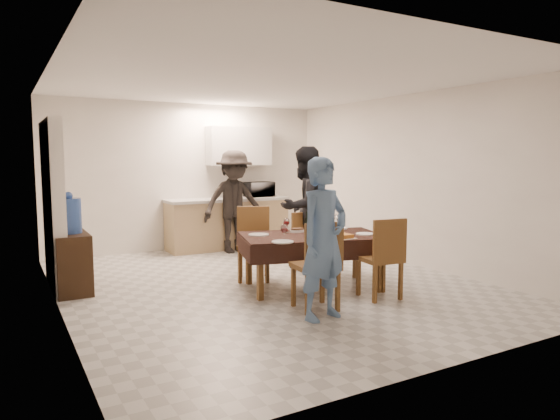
{
  "coord_description": "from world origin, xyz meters",
  "views": [
    {
      "loc": [
        -3.01,
        -5.62,
        1.64
      ],
      "look_at": [
        0.0,
        -0.3,
        1.0
      ],
      "focal_mm": 32.0,
      "sensor_mm": 36.0,
      "label": 1
    }
  ],
  "objects_px": {
    "savoury_tart": "(337,236)",
    "dining_table": "(312,237)",
    "water_pitcher": "(338,226)",
    "person_near": "(324,239)",
    "microwave": "(259,189)",
    "water_jug": "(69,216)",
    "person_far": "(305,208)",
    "person_kitchen": "(234,202)",
    "console": "(71,263)",
    "wine_bottle": "(307,223)"
  },
  "relations": [
    {
      "from": "savoury_tart",
      "to": "person_far",
      "type": "relative_size",
      "value": 0.22
    },
    {
      "from": "console",
      "to": "water_pitcher",
      "type": "distance_m",
      "value": 3.32
    },
    {
      "from": "wine_bottle",
      "to": "microwave",
      "type": "bearing_deg",
      "value": 73.44
    },
    {
      "from": "person_near",
      "to": "microwave",
      "type": "bearing_deg",
      "value": 58.95
    },
    {
      "from": "savoury_tart",
      "to": "person_near",
      "type": "relative_size",
      "value": 0.24
    },
    {
      "from": "wine_bottle",
      "to": "microwave",
      "type": "height_order",
      "value": "microwave"
    },
    {
      "from": "console",
      "to": "water_jug",
      "type": "relative_size",
      "value": 1.86
    },
    {
      "from": "person_far",
      "to": "microwave",
      "type": "bearing_deg",
      "value": -112.25
    },
    {
      "from": "console",
      "to": "person_near",
      "type": "distance_m",
      "value": 3.19
    },
    {
      "from": "console",
      "to": "savoury_tart",
      "type": "distance_m",
      "value": 3.25
    },
    {
      "from": "savoury_tart",
      "to": "dining_table",
      "type": "bearing_deg",
      "value": 104.74
    },
    {
      "from": "person_far",
      "to": "water_jug",
      "type": "bearing_deg",
      "value": -18.06
    },
    {
      "from": "water_pitcher",
      "to": "microwave",
      "type": "relative_size",
      "value": 0.39
    },
    {
      "from": "dining_table",
      "to": "microwave",
      "type": "xyz_separation_m",
      "value": [
        0.87,
        3.14,
        0.4
      ]
    },
    {
      "from": "water_jug",
      "to": "savoury_tart",
      "type": "relative_size",
      "value": 1.06
    },
    {
      "from": "console",
      "to": "microwave",
      "type": "bearing_deg",
      "value": 27.51
    },
    {
      "from": "wine_bottle",
      "to": "person_near",
      "type": "bearing_deg",
      "value": -114.44
    },
    {
      "from": "person_kitchen",
      "to": "water_pitcher",
      "type": "bearing_deg",
      "value": -85.81
    },
    {
      "from": "water_pitcher",
      "to": "person_near",
      "type": "bearing_deg",
      "value": -131.99
    },
    {
      "from": "wine_bottle",
      "to": "person_kitchen",
      "type": "xyz_separation_m",
      "value": [
        0.2,
        2.64,
        0.06
      ]
    },
    {
      "from": "dining_table",
      "to": "person_kitchen",
      "type": "relative_size",
      "value": 1.1
    },
    {
      "from": "water_jug",
      "to": "microwave",
      "type": "bearing_deg",
      "value": 27.51
    },
    {
      "from": "wine_bottle",
      "to": "person_far",
      "type": "height_order",
      "value": "person_far"
    },
    {
      "from": "water_jug",
      "to": "savoury_tart",
      "type": "bearing_deg",
      "value": -31.34
    },
    {
      "from": "microwave",
      "to": "person_near",
      "type": "height_order",
      "value": "person_near"
    },
    {
      "from": "dining_table",
      "to": "microwave",
      "type": "relative_size",
      "value": 3.89
    },
    {
      "from": "wine_bottle",
      "to": "console",
      "type": "bearing_deg",
      "value": 154.4
    },
    {
      "from": "wine_bottle",
      "to": "person_near",
      "type": "relative_size",
      "value": 0.18
    },
    {
      "from": "dining_table",
      "to": "wine_bottle",
      "type": "relative_size",
      "value": 6.68
    },
    {
      "from": "person_far",
      "to": "person_kitchen",
      "type": "relative_size",
      "value": 1.02
    },
    {
      "from": "dining_table",
      "to": "wine_bottle",
      "type": "distance_m",
      "value": 0.19
    },
    {
      "from": "console",
      "to": "person_kitchen",
      "type": "xyz_separation_m",
      "value": [
        2.81,
        1.39,
        0.52
      ]
    },
    {
      "from": "wine_bottle",
      "to": "person_far",
      "type": "distance_m",
      "value": 1.17
    },
    {
      "from": "person_far",
      "to": "person_near",
      "type": "bearing_deg",
      "value": 48.76
    },
    {
      "from": "console",
      "to": "savoury_tart",
      "type": "relative_size",
      "value": 1.98
    },
    {
      "from": "person_near",
      "to": "water_jug",
      "type": "bearing_deg",
      "value": 119.56
    },
    {
      "from": "wine_bottle",
      "to": "savoury_tart",
      "type": "relative_size",
      "value": 0.73
    },
    {
      "from": "person_kitchen",
      "to": "water_jug",
      "type": "bearing_deg",
      "value": -153.72
    },
    {
      "from": "dining_table",
      "to": "water_pitcher",
      "type": "distance_m",
      "value": 0.38
    },
    {
      "from": "water_pitcher",
      "to": "person_near",
      "type": "height_order",
      "value": "person_near"
    },
    {
      "from": "console",
      "to": "person_far",
      "type": "distance_m",
      "value": 3.26
    },
    {
      "from": "water_pitcher",
      "to": "person_far",
      "type": "distance_m",
      "value": 1.13
    },
    {
      "from": "console",
      "to": "water_pitcher",
      "type": "bearing_deg",
      "value": -24.17
    },
    {
      "from": "water_pitcher",
      "to": "person_far",
      "type": "height_order",
      "value": "person_far"
    },
    {
      "from": "console",
      "to": "water_pitcher",
      "type": "relative_size",
      "value": 4.06
    },
    {
      "from": "water_pitcher",
      "to": "person_near",
      "type": "xyz_separation_m",
      "value": [
        -0.9,
        -1.0,
        0.05
      ]
    },
    {
      "from": "dining_table",
      "to": "console",
      "type": "xyz_separation_m",
      "value": [
        -2.66,
        1.3,
        -0.28
      ]
    },
    {
      "from": "water_jug",
      "to": "person_far",
      "type": "bearing_deg",
      "value": -4.46
    },
    {
      "from": "water_jug",
      "to": "person_far",
      "type": "height_order",
      "value": "person_far"
    },
    {
      "from": "water_pitcher",
      "to": "person_kitchen",
      "type": "xyz_separation_m",
      "value": [
        -0.2,
        2.74,
        0.11
      ]
    }
  ]
}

